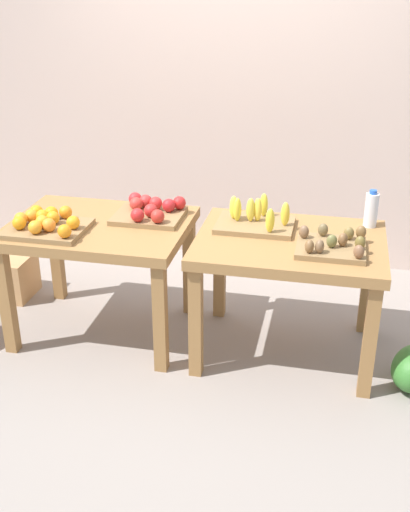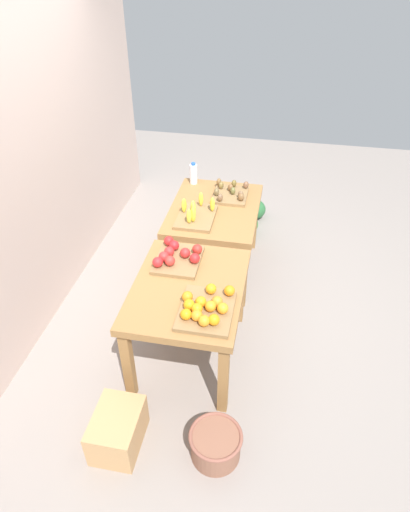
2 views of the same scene
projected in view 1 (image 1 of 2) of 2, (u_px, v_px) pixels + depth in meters
ground_plane at (193, 339)px, 3.91m from camera, size 8.00×8.00×0.00m
back_wall at (235, 58)px, 4.48m from camera, size 4.40×0.12×3.00m
display_table_left at (100, 239)px, 3.76m from camera, size 1.04×0.80×0.72m
display_table_right at (289, 256)px, 3.54m from camera, size 1.04×0.80×0.72m
orange_bin at (46, 224)px, 3.59m from camera, size 0.44×0.37×0.11m
apple_bin at (150, 211)px, 3.77m from camera, size 0.41×0.37×0.11m
banana_crate at (256, 220)px, 3.64m from camera, size 0.44×0.32×0.17m
kiwi_bin at (333, 245)px, 3.34m from camera, size 0.37×0.33×0.10m
water_bottle at (371, 210)px, 3.63m from camera, size 0.08×0.08×0.22m
cardboard_produce_box at (4, 275)px, 4.39m from camera, size 0.40×0.30×0.29m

